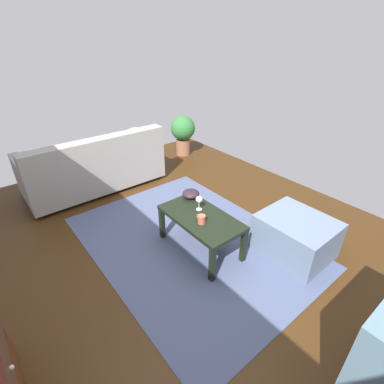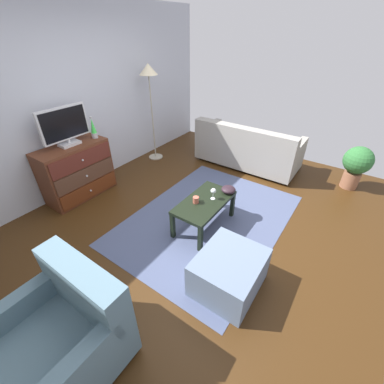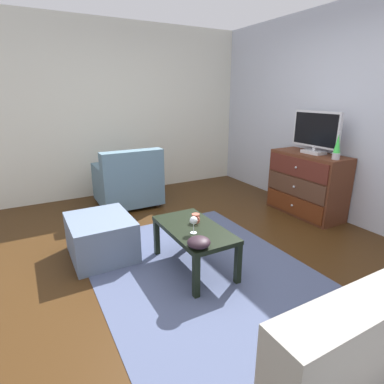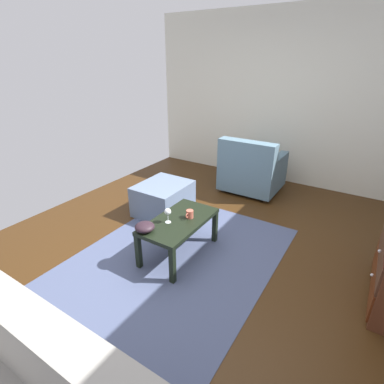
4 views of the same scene
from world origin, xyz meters
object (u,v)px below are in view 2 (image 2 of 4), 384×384
Objects in this scene: armchair at (66,332)px; potted_plant at (357,164)px; tv at (65,126)px; ottoman at (229,272)px; coffee_table at (205,205)px; standing_lamp at (149,79)px; couch_large at (247,149)px; mug at (196,200)px; bowl_decorative at (228,190)px; wine_glass at (213,191)px; dresser at (77,171)px; lava_lamp at (93,129)px.

potted_plant is (4.20, -1.48, 0.09)m from armchair.
ottoman is (-0.20, -2.76, -0.92)m from tv.
standing_lamp is (1.23, 1.97, 1.15)m from coffee_table.
coffee_table is 2.00m from couch_large.
couch_large reaches higher than mug.
tv is 1.72m from standing_lamp.
couch_large is 1.80m from potted_plant.
couch_large is at bearing 15.82° from bowl_decorative.
mug is (-0.20, 0.13, -0.07)m from wine_glass.
dresser reaches higher than mug.
standing_lamp is 3.75m from potted_plant.
dresser is 5.36× the size of bowl_decorative.
wine_glass is 2.08m from armchair.
potted_plant reaches higher than coffee_table.
dresser reaches higher than coffee_table.
couch_large is at bearing -35.52° from tv.
coffee_table is 1.26× the size of ottoman.
wine_glass is 0.22× the size of ottoman.
mug is 0.16× the size of potted_plant.
mug is at bearing -173.52° from couch_large.
tv is at bearing 177.53° from standing_lamp.
dresser is at bearing 53.58° from armchair.
standing_lamp reaches higher than armchair.
standing_lamp is (3.19, 1.97, 1.16)m from armchair.
ottoman is at bearing -158.76° from couch_large.
standing_lamp is at bearing 31.69° from armchair.
potted_plant is at bearing -52.59° from tv.
ottoman is (-0.59, -2.69, -0.78)m from lava_lamp.
ottoman is (1.31, -0.72, -0.14)m from armchair.
ottoman is 3.00m from potted_plant.
tv is 1.00× the size of ottoman.
lava_lamp is at bearing 140.78° from couch_large.
bowl_decorative is 1.18m from ottoman.
lava_lamp is 1.39m from standing_lamp.
standing_lamp is at bearing -1.63° from dresser.
lava_lamp is at bearing 46.13° from armchair.
lava_lamp is 2.07m from coffee_table.
mug is 1.00m from ottoman.
coffee_table is 0.50× the size of standing_lamp.
lava_lamp is at bearing 77.65° from ottoman.
standing_lamp is at bearing 58.10° from coffee_table.
standing_lamp reaches higher than tv.
bowl_decorative is (0.25, -0.09, -0.07)m from wine_glass.
tv reaches higher than lava_lamp.
standing_lamp is 2.44× the size of potted_plant.
wine_glass is 0.83× the size of bowl_decorative.
couch_large reaches higher than bowl_decorative.
dresser is at bearing 145.10° from couch_large.
dresser is 2.02m from standing_lamp.
dresser is at bearing 110.87° from bowl_decorative.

